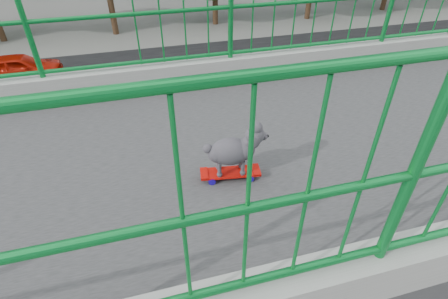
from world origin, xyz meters
TOP-DOWN VIEW (x-y plane):
  - road at (-13.00, 0.00)m, footprint 18.00×90.00m
  - footbridge at (0.00, 0.00)m, footprint 3.00×24.00m
  - skateboard at (0.28, -2.48)m, footprint 0.21×0.48m
  - poodle at (0.29, -2.46)m, footprint 0.25×0.49m
  - car_1 at (-9.20, -8.33)m, footprint 1.67×4.80m
  - car_2 at (-12.40, -1.99)m, footprint 2.16×4.68m
  - car_4 at (-18.80, -9.38)m, footprint 1.81×4.50m

SIDE VIEW (x-z plane):
  - road at x=-13.00m, z-range 0.00..0.02m
  - car_2 at x=-12.40m, z-range 0.00..1.30m
  - car_4 at x=-18.80m, z-range 0.00..1.53m
  - car_1 at x=-9.20m, z-range 0.00..1.58m
  - footbridge at x=0.00m, z-range 1.72..8.72m
  - skateboard at x=0.28m, z-range 7.02..7.08m
  - poodle at x=0.29m, z-range 7.08..7.48m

